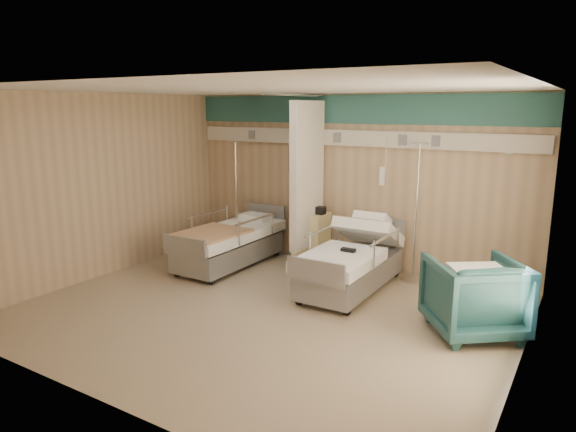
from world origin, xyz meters
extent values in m
cube|color=gray|center=(0.00, 0.00, 0.00)|extent=(6.00, 5.00, 0.00)
cube|color=tan|center=(0.00, 2.50, 1.40)|extent=(6.00, 0.04, 2.80)
cube|color=tan|center=(0.00, -2.50, 1.40)|extent=(6.00, 0.04, 2.80)
cube|color=tan|center=(-3.00, 0.00, 1.40)|extent=(0.04, 5.00, 2.80)
cube|color=tan|center=(3.00, 0.00, 1.40)|extent=(0.04, 5.00, 2.80)
cube|color=white|center=(0.00, 0.00, 2.80)|extent=(6.00, 5.00, 0.04)
cube|color=#2B645F|center=(0.00, 2.48, 2.55)|extent=(6.00, 0.04, 0.45)
cube|color=beige|center=(0.00, 2.45, 2.10)|extent=(5.88, 0.08, 0.25)
cylinder|color=silver|center=(-0.50, 1.60, 2.76)|extent=(0.03, 1.80, 0.03)
cube|color=#EEE5D0|center=(-0.50, 1.95, 1.51)|extent=(0.12, 0.90, 2.35)
cube|color=beige|center=(-0.55, 2.20, 0.42)|extent=(0.50, 0.48, 0.85)
imported|color=#1E4B4C|center=(2.42, 0.71, 0.45)|extent=(1.37, 1.37, 0.90)
cube|color=white|center=(2.45, 0.72, 0.94)|extent=(0.80, 0.78, 0.07)
cylinder|color=silver|center=(1.24, 2.15, 0.02)|extent=(0.37, 0.37, 0.03)
cylinder|color=silver|center=(1.24, 2.15, 1.04)|extent=(0.03, 0.03, 2.08)
cylinder|color=silver|center=(1.24, 2.15, 2.08)|extent=(0.25, 0.03, 0.03)
cylinder|color=silver|center=(-2.09, 2.16, 0.01)|extent=(0.35, 0.35, 0.03)
cylinder|color=silver|center=(-2.09, 2.16, 0.99)|extent=(0.03, 0.03, 1.97)
cylinder|color=silver|center=(-2.09, 2.16, 1.97)|extent=(0.24, 0.03, 0.03)
cube|color=black|center=(0.65, 1.09, 0.65)|extent=(0.20, 0.09, 0.04)
cube|color=tan|center=(-1.61, 0.84, 0.65)|extent=(0.94, 1.16, 0.04)
cube|color=black|center=(-0.42, 2.19, 0.91)|extent=(0.24, 0.16, 0.13)
cylinder|color=white|center=(-0.68, 2.22, 0.92)|extent=(0.11, 0.11, 0.14)
camera|label=1|loc=(3.51, -5.17, 2.59)|focal=32.00mm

